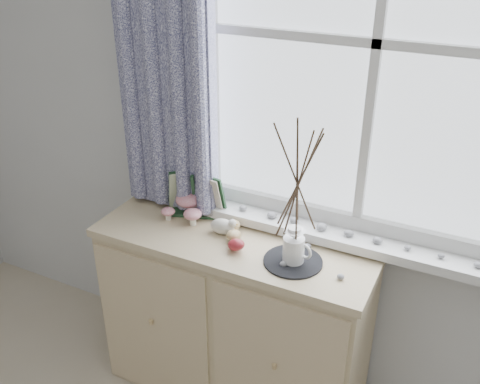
{
  "coord_description": "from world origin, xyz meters",
  "views": [
    {
      "loc": [
        0.71,
        0.07,
        2.05
      ],
      "look_at": [
        -0.1,
        1.7,
        1.1
      ],
      "focal_mm": 40.0,
      "sensor_mm": 36.0,
      "label": 1
    }
  ],
  "objects": [
    {
      "name": "toadstool_cluster",
      "position": [
        -0.41,
        1.81,
        0.91
      ],
      "size": [
        0.19,
        0.17,
        0.11
      ],
      "color": "white",
      "rests_on": "sideboard"
    },
    {
      "name": "botanical_book",
      "position": [
        -0.4,
        1.83,
        0.96
      ],
      "size": [
        0.33,
        0.22,
        0.21
      ],
      "primitive_type": null,
      "rotation": [
        0.0,
        0.0,
        0.31
      ],
      "color": "#204327",
      "rests_on": "sideboard"
    },
    {
      "name": "twig_pitcher",
      "position": [
        0.13,
        1.7,
        1.21
      ],
      "size": [
        0.29,
        0.29,
        0.63
      ],
      "rotation": [
        0.0,
        0.0,
        -0.36
      ],
      "color": "white",
      "rests_on": "crocheted_doily"
    },
    {
      "name": "crocheted_doily",
      "position": [
        0.13,
        1.7,
        0.85
      ],
      "size": [
        0.23,
        0.23,
        0.01
      ],
      "primitive_type": "cylinder",
      "color": "black",
      "rests_on": "sideboard"
    },
    {
      "name": "wooden_eggs",
      "position": [
        -0.14,
        1.73,
        0.88
      ],
      "size": [
        0.14,
        0.18,
        0.07
      ],
      "color": "tan",
      "rests_on": "sideboard"
    },
    {
      "name": "sideboard_pebbles",
      "position": [
        0.15,
        1.75,
        0.86
      ],
      "size": [
        0.33,
        0.23,
        0.02
      ],
      "color": "gray",
      "rests_on": "sideboard"
    },
    {
      "name": "sideboard",
      "position": [
        -0.15,
        1.75,
        0.43
      ],
      "size": [
        1.2,
        0.45,
        0.85
      ],
      "color": "tan",
      "rests_on": "ground"
    },
    {
      "name": "songbird_figurine",
      "position": [
        -0.21,
        1.76,
        0.89
      ],
      "size": [
        0.15,
        0.08,
        0.08
      ],
      "primitive_type": null,
      "rotation": [
        0.0,
        0.0,
        0.08
      ],
      "color": "silver",
      "rests_on": "sideboard"
    }
  ]
}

